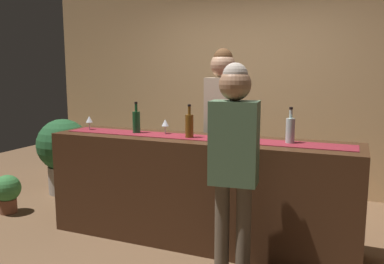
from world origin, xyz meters
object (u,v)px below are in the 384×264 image
wine_bottle_amber (189,125)px  potted_plant_small (7,191)px  wine_glass_mid_counter (89,120)px  wine_bottle_clear (290,130)px  wine_glass_near_customer (165,123)px  wine_bottle_green (136,122)px  bartender (222,115)px  potted_plant_tall (63,151)px  customer_sipping (234,152)px

wine_bottle_amber → potted_plant_small: 2.31m
wine_glass_mid_counter → wine_bottle_amber: bearing=-2.9°
wine_glass_mid_counter → potted_plant_small: (-1.03, -0.16, -0.83)m
wine_bottle_clear → wine_glass_near_customer: (-1.17, 0.04, -0.01)m
wine_bottle_green → bartender: size_ratio=0.17×
wine_bottle_clear → potted_plant_small: (-3.03, -0.17, -0.84)m
wine_bottle_clear → potted_plant_tall: bearing=167.1°
wine_bottle_clear → wine_bottle_amber: bearing=-175.3°
wine_glass_near_customer → customer_sipping: bearing=-36.8°
wine_bottle_green → wine_bottle_amber: bearing=-5.8°
wine_bottle_amber → wine_bottle_green: 0.58m
wine_bottle_clear → wine_bottle_amber: size_ratio=1.00×
wine_bottle_green → potted_plant_small: wine_bottle_green is taller
wine_glass_near_customer → bartender: (0.40, 0.51, 0.04)m
wine_bottle_clear → wine_bottle_green: (-1.45, -0.01, 0.00)m
wine_bottle_amber → wine_glass_mid_counter: size_ratio=2.10×
wine_bottle_amber → potted_plant_tall: (-2.08, 0.74, -0.53)m
potted_plant_tall → customer_sipping: bearing=-25.9°
wine_bottle_green → potted_plant_tall: bearing=155.4°
wine_bottle_amber → customer_sipping: 0.80m
customer_sipping → potted_plant_tall: customer_sipping is taller
wine_glass_mid_counter → customer_sipping: 1.81m
wine_bottle_clear → wine_bottle_green: 1.45m
wine_bottle_green → customer_sipping: bearing=-27.5°
wine_bottle_amber → potted_plant_small: (-2.15, -0.10, -0.84)m
wine_bottle_clear → customer_sipping: (-0.30, -0.61, -0.09)m
wine_glass_near_customer → potted_plant_small: bearing=-173.7°
wine_glass_near_customer → customer_sipping: 1.09m
wine_bottle_amber → bartender: bartender is taller
wine_bottle_green → potted_plant_small: 1.79m
wine_glass_near_customer → wine_bottle_green: bearing=-170.3°
wine_bottle_green → potted_plant_tall: (-1.50, 0.69, -0.53)m
wine_bottle_clear → bartender: bartender is taller
potted_plant_small → wine_glass_mid_counter: bearing=8.6°
bartender → wine_glass_mid_counter: bearing=20.8°
bartender → customer_sipping: size_ratio=1.10×
wine_bottle_green → customer_sipping: size_ratio=0.19×
wine_bottle_amber → potted_plant_tall: size_ratio=0.31×
potted_plant_tall → potted_plant_small: 0.90m
wine_glass_near_customer → wine_glass_mid_counter: bearing=-176.5°
wine_bottle_green → wine_glass_mid_counter: bearing=-179.8°
wine_bottle_clear → potted_plant_small: wine_bottle_clear is taller
wine_glass_near_customer → bartender: bartender is taller
wine_glass_mid_counter → potted_plant_tall: 1.28m
bartender → potted_plant_small: 2.53m
potted_plant_tall → potted_plant_small: size_ratio=2.23×
wine_glass_near_customer → potted_plant_tall: wine_glass_near_customer is taller
wine_glass_mid_counter → bartender: 1.35m
bartender → potted_plant_small: (-2.26, -0.72, -0.87)m
wine_bottle_green → bartender: (0.68, 0.56, 0.04)m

